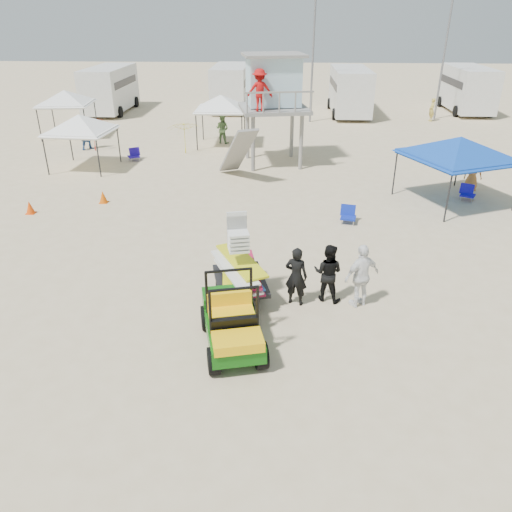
{
  "coord_description": "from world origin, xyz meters",
  "views": [
    {
      "loc": [
        1.13,
        -8.7,
        7.12
      ],
      "look_at": [
        0.5,
        3.0,
        1.3
      ],
      "focal_mm": 35.0,
      "sensor_mm": 36.0,
      "label": 1
    }
  ],
  "objects_px": {
    "surf_trailer": "(240,268)",
    "canopy_blue": "(461,140)",
    "man_left": "(296,276)",
    "utility_cart": "(231,317)",
    "lifeguard_tower": "(272,85)"
  },
  "relations": [
    {
      "from": "surf_trailer",
      "to": "canopy_blue",
      "type": "bearing_deg",
      "value": 44.68
    },
    {
      "from": "surf_trailer",
      "to": "canopy_blue",
      "type": "relative_size",
      "value": 0.56
    },
    {
      "from": "utility_cart",
      "to": "surf_trailer",
      "type": "distance_m",
      "value": 2.33
    },
    {
      "from": "man_left",
      "to": "canopy_blue",
      "type": "bearing_deg",
      "value": -112.22
    },
    {
      "from": "surf_trailer",
      "to": "man_left",
      "type": "distance_m",
      "value": 1.55
    },
    {
      "from": "surf_trailer",
      "to": "canopy_blue",
      "type": "xyz_separation_m",
      "value": [
        7.99,
        7.9,
        1.66
      ]
    },
    {
      "from": "utility_cart",
      "to": "canopy_blue",
      "type": "xyz_separation_m",
      "value": [
        7.99,
        10.23,
        1.7
      ]
    },
    {
      "from": "surf_trailer",
      "to": "man_left",
      "type": "relative_size",
      "value": 1.55
    },
    {
      "from": "man_left",
      "to": "lifeguard_tower",
      "type": "bearing_deg",
      "value": -69.73
    },
    {
      "from": "utility_cart",
      "to": "canopy_blue",
      "type": "height_order",
      "value": "canopy_blue"
    },
    {
      "from": "man_left",
      "to": "lifeguard_tower",
      "type": "distance_m",
      "value": 14.03
    },
    {
      "from": "man_left",
      "to": "canopy_blue",
      "type": "distance_m",
      "value": 10.58
    },
    {
      "from": "utility_cart",
      "to": "lifeguard_tower",
      "type": "bearing_deg",
      "value": 88.12
    },
    {
      "from": "surf_trailer",
      "to": "man_left",
      "type": "bearing_deg",
      "value": -11.19
    },
    {
      "from": "lifeguard_tower",
      "to": "canopy_blue",
      "type": "bearing_deg",
      "value": -36.19
    }
  ]
}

